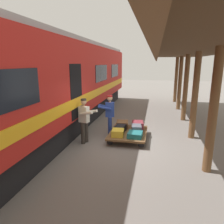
% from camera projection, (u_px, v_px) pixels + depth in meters
% --- Properties ---
extents(ground_plane, '(60.00, 60.00, 0.00)m').
position_uv_depth(ground_plane, '(125.00, 145.00, 7.66)').
color(ground_plane, slate).
extents(platform_canopy, '(3.20, 19.84, 3.56)m').
position_uv_depth(platform_canopy, '(205.00, 54.00, 6.41)').
color(platform_canopy, brown).
rests_on(platform_canopy, ground_plane).
extents(train_car, '(3.03, 20.91, 4.00)m').
position_uv_depth(train_car, '(39.00, 88.00, 7.85)').
color(train_car, '#B21E19').
rests_on(train_car, ground_plane).
extents(luggage_cart, '(1.45, 1.97, 0.29)m').
position_uv_depth(luggage_cart, '(128.00, 133.00, 8.26)').
color(luggage_cart, brown).
rests_on(luggage_cart, ground_plane).
extents(suitcase_yellow_case, '(0.47, 0.52, 0.25)m').
position_uv_depth(suitcase_yellow_case, '(118.00, 133.00, 7.77)').
color(suitcase_yellow_case, gold).
rests_on(suitcase_yellow_case, luggage_cart).
extents(suitcase_brown_leather, '(0.55, 0.60, 0.27)m').
position_uv_depth(suitcase_brown_leather, '(122.00, 124.00, 8.80)').
color(suitcase_brown_leather, brown).
rests_on(suitcase_brown_leather, luggage_cart).
extents(suitcase_teal_softside, '(0.55, 0.60, 0.19)m').
position_uv_depth(suitcase_teal_softside, '(135.00, 135.00, 7.65)').
color(suitcase_teal_softside, '#1E666B').
rests_on(suitcase_teal_softside, luggage_cart).
extents(suitcase_burgundy_valise, '(0.54, 0.65, 0.29)m').
position_uv_depth(suitcase_burgundy_valise, '(138.00, 125.00, 8.67)').
color(suitcase_burgundy_valise, maroon).
rests_on(suitcase_burgundy_valise, luggage_cart).
extents(suitcase_black_hardshell, '(0.44, 0.61, 0.25)m').
position_uv_depth(suitcase_black_hardshell, '(120.00, 128.00, 8.29)').
color(suitcase_black_hardshell, black).
rests_on(suitcase_black_hardshell, luggage_cart).
extents(suitcase_slate_roller, '(0.44, 0.57, 0.30)m').
position_uv_depth(suitcase_slate_roller, '(136.00, 129.00, 8.15)').
color(suitcase_slate_roller, '#4C515B').
rests_on(suitcase_slate_roller, luggage_cart).
extents(porter_in_overalls, '(0.71, 0.52, 1.70)m').
position_uv_depth(porter_in_overalls, '(109.00, 114.00, 8.49)').
color(porter_in_overalls, navy).
rests_on(porter_in_overalls, ground_plane).
extents(porter_by_door, '(0.73, 0.55, 1.70)m').
position_uv_depth(porter_by_door, '(85.00, 119.00, 7.69)').
color(porter_by_door, '#332D28').
rests_on(porter_by_door, ground_plane).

